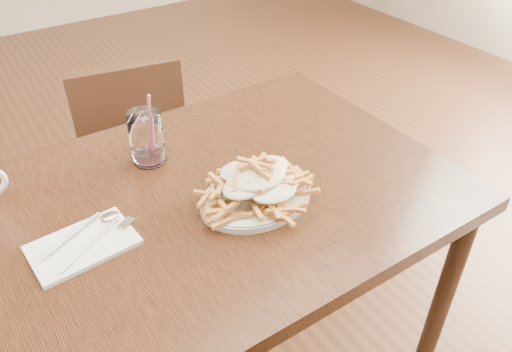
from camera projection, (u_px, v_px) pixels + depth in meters
table at (198, 222)px, 1.19m from camera, size 1.20×0.80×0.75m
chair_far at (132, 145)px, 1.85m from camera, size 0.43×0.43×0.80m
fries_plate at (256, 198)px, 1.12m from camera, size 0.29×0.26×0.02m
loaded_fries at (256, 180)px, 1.09m from camera, size 0.29×0.24×0.08m
napkin at (83, 245)px, 1.01m from camera, size 0.21×0.15×0.01m
cutlery at (81, 240)px, 1.01m from camera, size 0.20×0.16×0.01m
water_glass at (147, 140)px, 1.22m from camera, size 0.08×0.08×0.18m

